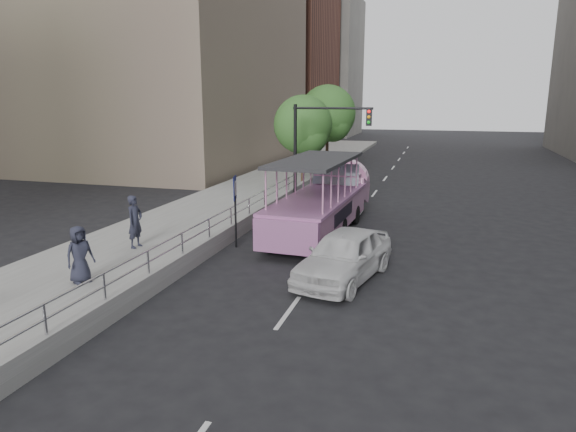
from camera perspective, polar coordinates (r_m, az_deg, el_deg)
name	(u,v)px	position (r m, az deg, el deg)	size (l,w,h in m)	color
ground	(275,283)	(15.81, -1.41, -7.45)	(160.00, 160.00, 0.00)	black
sidewalk	(229,204)	(26.75, -6.56, 1.33)	(5.50, 80.00, 0.30)	#999A95
kerb_wall	(209,243)	(18.53, -8.73, -2.94)	(0.24, 30.00, 0.36)	#B0AFAA
guardrail	(209,225)	(18.36, -8.80, -0.95)	(0.07, 22.00, 0.71)	silver
duck_boat	(324,203)	(21.78, 4.04, 1.49)	(2.79, 9.72, 3.20)	black
car	(344,255)	(15.95, 6.26, -4.35)	(1.86, 4.61, 1.57)	silver
pedestrian_near	(135,222)	(18.97, -16.63, -0.60)	(0.69, 0.45, 1.88)	#242635
pedestrian_far	(80,254)	(15.90, -22.16, -3.98)	(0.82, 0.54, 1.68)	#242635
parking_sign	(235,203)	(19.17, -5.88, 1.46)	(0.16, 0.60, 2.72)	black
traffic_signal	(317,137)	(27.39, 3.24, 8.74)	(4.20, 0.32, 5.20)	black
street_tree_near	(304,127)	(31.08, 1.82, 9.85)	(3.52, 3.52, 5.72)	#311F16
street_tree_far	(329,116)	(36.84, 4.55, 11.07)	(3.97, 3.97, 6.45)	#311F16
midrise_brick	(255,35)	(66.49, -3.67, 19.43)	(18.00, 16.00, 26.00)	brown
midrise_stone_b	(304,68)	(80.88, 1.81, 16.16)	(16.00, 14.00, 20.00)	slate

